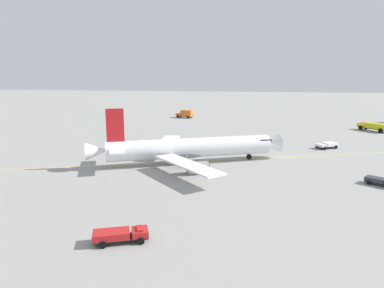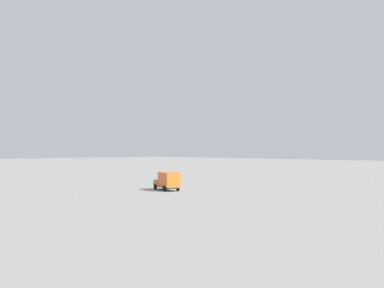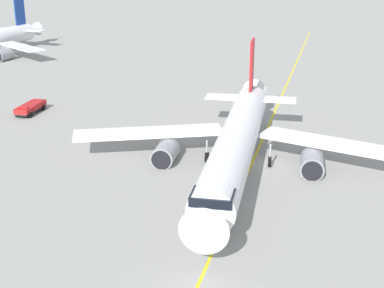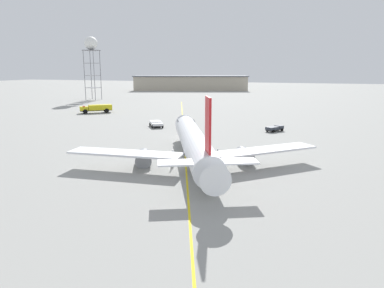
{
  "view_description": "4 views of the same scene",
  "coord_description": "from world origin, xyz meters",
  "px_view_note": "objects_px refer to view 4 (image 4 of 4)",
  "views": [
    {
      "loc": [
        -14.88,
        65.5,
        16.86
      ],
      "look_at": [
        -3.05,
        1.2,
        3.77
      ],
      "focal_mm": 32.19,
      "sensor_mm": 36.0,
      "label": 1
    },
    {
      "loc": [
        -59.06,
        -9.78,
        7.23
      ],
      "look_at": [
        -36.8,
        -30.16,
        7.45
      ],
      "focal_mm": 51.38,
      "sensor_mm": 36.0,
      "label": 2
    },
    {
      "loc": [
        -47.49,
        -25.26,
        21.29
      ],
      "look_at": [
        -6.72,
        4.05,
        3.36
      ],
      "focal_mm": 51.66,
      "sensor_mm": 36.0,
      "label": 3
    },
    {
      "loc": [
        47.54,
        18.2,
        14.07
      ],
      "look_at": [
        0.92,
        2.28,
        3.68
      ],
      "focal_mm": 34.16,
      "sensor_mm": 36.0,
      "label": 4
    }
  ],
  "objects_px": {
    "baggage_truck_truck": "(275,128)",
    "fire_tender_truck_extra": "(97,108)",
    "radar_tower": "(91,46)",
    "airliner_main": "(195,145)",
    "pushback_tug_truck": "(156,124)"
  },
  "relations": [
    {
      "from": "fire_tender_truck_extra",
      "to": "radar_tower",
      "type": "distance_m",
      "value": 54.21
    },
    {
      "from": "airliner_main",
      "to": "pushback_tug_truck",
      "type": "height_order",
      "value": "airliner_main"
    },
    {
      "from": "fire_tender_truck_extra",
      "to": "radar_tower",
      "type": "relative_size",
      "value": 0.34
    },
    {
      "from": "pushback_tug_truck",
      "to": "airliner_main",
      "type": "bearing_deg",
      "value": -0.84
    },
    {
      "from": "baggage_truck_truck",
      "to": "radar_tower",
      "type": "bearing_deg",
      "value": 90.49
    },
    {
      "from": "fire_tender_truck_extra",
      "to": "radar_tower",
      "type": "height_order",
      "value": "radar_tower"
    },
    {
      "from": "pushback_tug_truck",
      "to": "fire_tender_truck_extra",
      "type": "relative_size",
      "value": 0.61
    },
    {
      "from": "pushback_tug_truck",
      "to": "radar_tower",
      "type": "bearing_deg",
      "value": -170.86
    },
    {
      "from": "airliner_main",
      "to": "radar_tower",
      "type": "height_order",
      "value": "radar_tower"
    },
    {
      "from": "airliner_main",
      "to": "baggage_truck_truck",
      "type": "height_order",
      "value": "airliner_main"
    },
    {
      "from": "airliner_main",
      "to": "pushback_tug_truck",
      "type": "distance_m",
      "value": 35.42
    },
    {
      "from": "fire_tender_truck_extra",
      "to": "pushback_tug_truck",
      "type": "bearing_deg",
      "value": 106.67
    },
    {
      "from": "baggage_truck_truck",
      "to": "fire_tender_truck_extra",
      "type": "xyz_separation_m",
      "value": [
        -16.46,
        -56.8,
        0.81
      ]
    },
    {
      "from": "baggage_truck_truck",
      "to": "fire_tender_truck_extra",
      "type": "bearing_deg",
      "value": 108.36
    },
    {
      "from": "baggage_truck_truck",
      "to": "fire_tender_truck_extra",
      "type": "relative_size",
      "value": 0.5
    }
  ]
}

